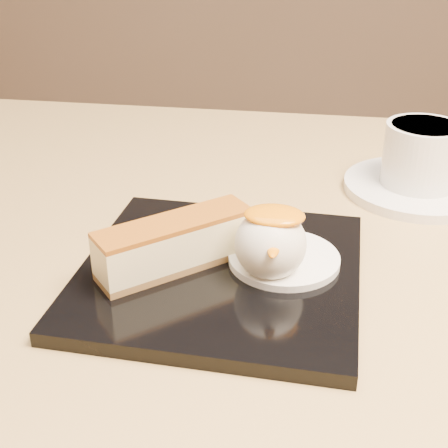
% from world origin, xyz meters
% --- Properties ---
extents(table, '(0.80, 0.80, 0.72)m').
position_xyz_m(table, '(0.00, 0.00, 0.56)').
color(table, black).
rests_on(table, ground).
extents(dessert_plate, '(0.23, 0.23, 0.01)m').
position_xyz_m(dessert_plate, '(0.01, -0.04, 0.73)').
color(dessert_plate, black).
rests_on(dessert_plate, table).
extents(cheesecake, '(0.12, 0.11, 0.04)m').
position_xyz_m(cheesecake, '(-0.02, -0.05, 0.75)').
color(cheesecake, brown).
rests_on(cheesecake, dessert_plate).
extents(cream_smear, '(0.09, 0.09, 0.01)m').
position_xyz_m(cream_smear, '(0.06, -0.03, 0.73)').
color(cream_smear, white).
rests_on(cream_smear, dessert_plate).
extents(ice_cream_scoop, '(0.06, 0.06, 0.06)m').
position_xyz_m(ice_cream_scoop, '(0.05, -0.05, 0.76)').
color(ice_cream_scoop, white).
rests_on(ice_cream_scoop, cream_smear).
extents(mango_sauce, '(0.05, 0.04, 0.01)m').
position_xyz_m(mango_sauce, '(0.05, -0.04, 0.78)').
color(mango_sauce, orange).
rests_on(mango_sauce, ice_cream_scoop).
extents(mint_sprig, '(0.03, 0.02, 0.00)m').
position_xyz_m(mint_sprig, '(0.03, -0.00, 0.74)').
color(mint_sprig, green).
rests_on(mint_sprig, cream_smear).
extents(saucer, '(0.15, 0.15, 0.01)m').
position_xyz_m(saucer, '(0.19, 0.16, 0.72)').
color(saucer, white).
rests_on(saucer, table).
extents(coffee_cup, '(0.10, 0.08, 0.06)m').
position_xyz_m(coffee_cup, '(0.19, 0.16, 0.76)').
color(coffee_cup, white).
rests_on(coffee_cup, saucer).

